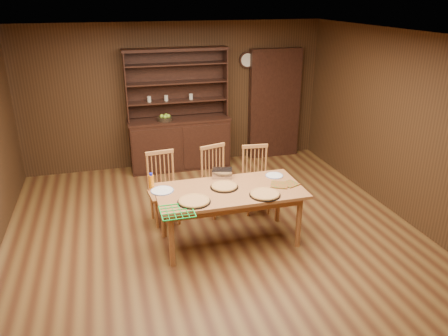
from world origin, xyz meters
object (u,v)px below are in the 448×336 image
object	(u,v)px
juice_bottle	(151,181)
chair_center	(216,178)
chair_left	(163,185)
china_hutch	(179,137)
dining_table	(230,195)
chair_right	(256,177)

from	to	relation	value
juice_bottle	chair_center	bearing A→B (deg)	30.19
chair_left	juice_bottle	bearing A→B (deg)	-117.07
china_hutch	dining_table	size ratio (longest dim) A/B	1.18
chair_center	juice_bottle	size ratio (longest dim) A/B	5.04
dining_table	juice_bottle	xyz separation A→B (m)	(-0.94, 0.31, 0.18)
china_hutch	chair_right	size ratio (longest dim) A/B	2.19
chair_center	juice_bottle	world-z (taller)	chair_center
china_hutch	juice_bottle	distance (m)	2.62
dining_table	juice_bottle	world-z (taller)	juice_bottle
dining_table	chair_right	size ratio (longest dim) A/B	1.86
dining_table	chair_center	bearing A→B (deg)	86.73
chair_right	chair_left	bearing A→B (deg)	-175.28
chair_right	juice_bottle	distance (m)	1.69
chair_center	chair_left	bearing A→B (deg)	168.82
chair_center	dining_table	bearing A→B (deg)	-108.40
chair_center	chair_right	world-z (taller)	chair_center
china_hutch	chair_center	size ratio (longest dim) A/B	2.13
chair_right	juice_bottle	bearing A→B (deg)	-156.67
chair_right	juice_bottle	world-z (taller)	chair_right
chair_left	chair_center	xyz separation A→B (m)	(0.79, 0.05, -0.00)
dining_table	juice_bottle	bearing A→B (deg)	161.68
dining_table	chair_left	xyz separation A→B (m)	(-0.74, 0.84, -0.13)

